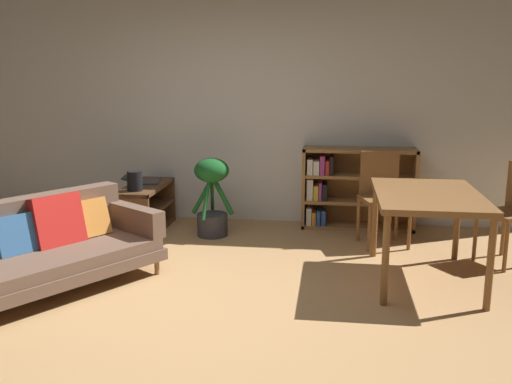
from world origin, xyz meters
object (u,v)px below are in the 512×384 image
potted_floor_plant (212,194)px  bookshelf (350,187)px  fabric_couch (44,246)px  dining_chair_far (382,192)px  open_laptop (143,181)px  desk_speaker (135,181)px  dining_table (428,202)px  media_console (146,208)px

potted_floor_plant → bookshelf: size_ratio=0.68×
fabric_couch → dining_chair_far: dining_chair_far is taller
open_laptop → desk_speaker: 0.45m
dining_table → bookshelf: 1.76m
potted_floor_plant → dining_chair_far: bearing=-1.5°
fabric_couch → desk_speaker: bearing=79.3°
fabric_couch → dining_table: (3.14, 0.59, 0.33)m
media_console → dining_table: size_ratio=0.79×
desk_speaker → potted_floor_plant: bearing=15.2°
dining_chair_far → desk_speaker: bearing=-176.3°
open_laptop → bookshelf: bearing=8.5°
media_console → open_laptop: size_ratio=2.26×
open_laptop → desk_speaker: bearing=-82.5°
dining_chair_far → potted_floor_plant: bearing=178.5°
potted_floor_plant → dining_table: 2.35m
dining_table → bookshelf: (-0.59, 1.65, -0.23)m
desk_speaker → potted_floor_plant: (0.78, 0.21, -0.16)m
desk_speaker → bookshelf: bookshelf is taller
desk_speaker → dining_chair_far: dining_chair_far is taller
open_laptop → dining_table: dining_table is taller
open_laptop → dining_table: 3.20m
desk_speaker → open_laptop: bearing=97.5°
media_console → potted_floor_plant: size_ratio=1.17×
desk_speaker → dining_chair_far: (2.58, 0.17, -0.08)m
desk_speaker → fabric_couch: bearing=-100.7°
media_console → bookshelf: 2.33m
media_console → dining_table: bearing=-22.1°
potted_floor_plant → bookshelf: (1.49, 0.57, -0.01)m
fabric_couch → potted_floor_plant: 1.97m
dining_chair_far → bookshelf: (-0.30, 0.62, -0.09)m
media_console → open_laptop: bearing=115.6°
dining_chair_far → bookshelf: bearing=116.2°
open_laptop → dining_chair_far: 2.65m
media_console → dining_chair_far: 2.59m
fabric_couch → dining_table: 3.21m
open_laptop → dining_table: size_ratio=0.35×
media_console → fabric_couch: bearing=-99.2°
bookshelf → desk_speaker: bearing=-161.0°
open_laptop → potted_floor_plant: (0.84, -0.22, -0.08)m
open_laptop → desk_speaker: desk_speaker is taller
potted_floor_plant → dining_table: potted_floor_plant is taller
open_laptop → bookshelf: size_ratio=0.35×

